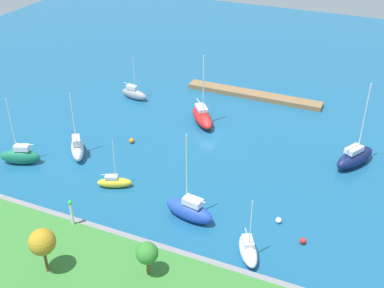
{
  "coord_description": "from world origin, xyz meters",
  "views": [
    {
      "loc": [
        -26.31,
        66.79,
        40.76
      ],
      "look_at": [
        0.0,
        6.64,
        1.5
      ],
      "focal_mm": 46.05,
      "sensor_mm": 36.0,
      "label": 1
    }
  ],
  "objects_px": {
    "sailboat_red_west_end": "(202,117)",
    "pier_dock": "(253,95)",
    "harbor_beacon": "(71,211)",
    "sailboat_white_far_south": "(248,250)",
    "mooring_buoy_orange": "(132,141)",
    "mooring_buoy_red": "(303,241)",
    "sailboat_blue_along_channel": "(189,210)",
    "sailboat_gray_mid_basin": "(134,94)",
    "park_tree_mideast": "(42,242)",
    "park_tree_midwest": "(147,253)",
    "mooring_buoy_white": "(279,220)",
    "sailboat_white_far_north": "(77,148)",
    "sailboat_green_by_breakwater": "(20,156)",
    "sailboat_navy_outer_mooring": "(355,157)",
    "sailboat_yellow_center_basin": "(114,182)"
  },
  "relations": [
    {
      "from": "sailboat_white_far_north",
      "to": "mooring_buoy_white",
      "type": "relative_size",
      "value": 13.2
    },
    {
      "from": "sailboat_white_far_south",
      "to": "mooring_buoy_orange",
      "type": "bearing_deg",
      "value": -153.4
    },
    {
      "from": "park_tree_mideast",
      "to": "sailboat_navy_outer_mooring",
      "type": "relative_size",
      "value": 0.42
    },
    {
      "from": "harbor_beacon",
      "to": "mooring_buoy_red",
      "type": "bearing_deg",
      "value": -160.41
    },
    {
      "from": "pier_dock",
      "to": "sailboat_blue_along_channel",
      "type": "relative_size",
      "value": 2.11
    },
    {
      "from": "park_tree_midwest",
      "to": "sailboat_red_west_end",
      "type": "xyz_separation_m",
      "value": [
        8.78,
        -36.33,
        -3.11
      ]
    },
    {
      "from": "park_tree_midwest",
      "to": "mooring_buoy_red",
      "type": "bearing_deg",
      "value": -136.96
    },
    {
      "from": "sailboat_navy_outer_mooring",
      "to": "sailboat_white_far_south",
      "type": "bearing_deg",
      "value": -169.64
    },
    {
      "from": "mooring_buoy_orange",
      "to": "mooring_buoy_red",
      "type": "distance_m",
      "value": 33.14
    },
    {
      "from": "pier_dock",
      "to": "sailboat_blue_along_channel",
      "type": "xyz_separation_m",
      "value": [
        -3.46,
        38.23,
        0.98
      ]
    },
    {
      "from": "sailboat_white_far_north",
      "to": "park_tree_midwest",
      "type": "bearing_deg",
      "value": -167.35
    },
    {
      "from": "park_tree_mideast",
      "to": "sailboat_gray_mid_basin",
      "type": "xyz_separation_m",
      "value": [
        14.17,
        -44.13,
        -4.41
      ]
    },
    {
      "from": "pier_dock",
      "to": "mooring_buoy_white",
      "type": "relative_size",
      "value": 32.73
    },
    {
      "from": "sailboat_blue_along_channel",
      "to": "harbor_beacon",
      "type": "bearing_deg",
      "value": 43.22
    },
    {
      "from": "sailboat_green_by_breakwater",
      "to": "mooring_buoy_white",
      "type": "height_order",
      "value": "sailboat_green_by_breakwater"
    },
    {
      "from": "mooring_buoy_orange",
      "to": "sailboat_yellow_center_basin",
      "type": "bearing_deg",
      "value": 108.45
    },
    {
      "from": "sailboat_red_west_end",
      "to": "mooring_buoy_orange",
      "type": "relative_size",
      "value": 15.25
    },
    {
      "from": "park_tree_midwest",
      "to": "sailboat_green_by_breakwater",
      "type": "xyz_separation_m",
      "value": [
        28.95,
        -13.58,
        -3.09
      ]
    },
    {
      "from": "sailboat_red_west_end",
      "to": "pier_dock",
      "type": "bearing_deg",
      "value": 121.44
    },
    {
      "from": "sailboat_blue_along_channel",
      "to": "sailboat_red_west_end",
      "type": "distance_m",
      "value": 25.9
    },
    {
      "from": "sailboat_gray_mid_basin",
      "to": "sailboat_red_west_end",
      "type": "relative_size",
      "value": 0.68
    },
    {
      "from": "mooring_buoy_white",
      "to": "mooring_buoy_orange",
      "type": "distance_m",
      "value": 28.79
    },
    {
      "from": "park_tree_midwest",
      "to": "park_tree_mideast",
      "type": "xyz_separation_m",
      "value": [
        10.26,
        3.94,
        1.08
      ]
    },
    {
      "from": "sailboat_green_by_breakwater",
      "to": "sailboat_navy_outer_mooring",
      "type": "distance_m",
      "value": 50.13
    },
    {
      "from": "sailboat_red_west_end",
      "to": "mooring_buoy_red",
      "type": "height_order",
      "value": "sailboat_red_west_end"
    },
    {
      "from": "harbor_beacon",
      "to": "sailboat_white_far_south",
      "type": "xyz_separation_m",
      "value": [
        -20.98,
        -4.65,
        -2.41
      ]
    },
    {
      "from": "sailboat_white_far_south",
      "to": "park_tree_midwest",
      "type": "bearing_deg",
      "value": -75.07
    },
    {
      "from": "park_tree_mideast",
      "to": "mooring_buoy_red",
      "type": "bearing_deg",
      "value": -144.95
    },
    {
      "from": "sailboat_navy_outer_mooring",
      "to": "mooring_buoy_orange",
      "type": "xyz_separation_m",
      "value": [
        33.86,
        7.66,
        -1.01
      ]
    },
    {
      "from": "sailboat_white_far_north",
      "to": "pier_dock",
      "type": "bearing_deg",
      "value": -68.06
    },
    {
      "from": "park_tree_midwest",
      "to": "park_tree_mideast",
      "type": "height_order",
      "value": "park_tree_mideast"
    },
    {
      "from": "pier_dock",
      "to": "sailboat_white_far_south",
      "type": "distance_m",
      "value": 43.55
    },
    {
      "from": "harbor_beacon",
      "to": "mooring_buoy_red",
      "type": "xyz_separation_m",
      "value": [
        -26.36,
        -9.38,
        -2.99
      ]
    },
    {
      "from": "sailboat_white_far_north",
      "to": "sailboat_yellow_center_basin",
      "type": "distance_m",
      "value": 10.84
    },
    {
      "from": "park_tree_midwest",
      "to": "mooring_buoy_orange",
      "type": "relative_size",
      "value": 5.15
    },
    {
      "from": "park_tree_midwest",
      "to": "park_tree_mideast",
      "type": "bearing_deg",
      "value": 21.03
    },
    {
      "from": "pier_dock",
      "to": "mooring_buoy_red",
      "type": "relative_size",
      "value": 33.44
    },
    {
      "from": "park_tree_mideast",
      "to": "sailboat_blue_along_channel",
      "type": "distance_m",
      "value": 19.06
    },
    {
      "from": "sailboat_red_west_end",
      "to": "sailboat_white_far_south",
      "type": "height_order",
      "value": "sailboat_red_west_end"
    },
    {
      "from": "sailboat_gray_mid_basin",
      "to": "mooring_buoy_white",
      "type": "height_order",
      "value": "sailboat_gray_mid_basin"
    },
    {
      "from": "harbor_beacon",
      "to": "park_tree_midwest",
      "type": "bearing_deg",
      "value": 163.36
    },
    {
      "from": "pier_dock",
      "to": "park_tree_mideast",
      "type": "distance_m",
      "value": 54.63
    },
    {
      "from": "harbor_beacon",
      "to": "park_tree_mideast",
      "type": "relative_size",
      "value": 0.67
    },
    {
      "from": "sailboat_gray_mid_basin",
      "to": "mooring_buoy_orange",
      "type": "height_order",
      "value": "sailboat_gray_mid_basin"
    },
    {
      "from": "sailboat_red_west_end",
      "to": "sailboat_white_far_south",
      "type": "distance_m",
      "value": 32.96
    },
    {
      "from": "sailboat_navy_outer_mooring",
      "to": "sailboat_red_west_end",
      "type": "xyz_separation_m",
      "value": [
        25.95,
        -3.09,
        -0.12
      ]
    },
    {
      "from": "sailboat_white_far_south",
      "to": "sailboat_blue_along_channel",
      "type": "bearing_deg",
      "value": -140.37
    },
    {
      "from": "mooring_buoy_white",
      "to": "mooring_buoy_orange",
      "type": "relative_size",
      "value": 0.97
    },
    {
      "from": "sailboat_blue_along_channel",
      "to": "sailboat_gray_mid_basin",
      "type": "height_order",
      "value": "sailboat_blue_along_channel"
    },
    {
      "from": "sailboat_yellow_center_basin",
      "to": "mooring_buoy_red",
      "type": "height_order",
      "value": "sailboat_yellow_center_basin"
    }
  ]
}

